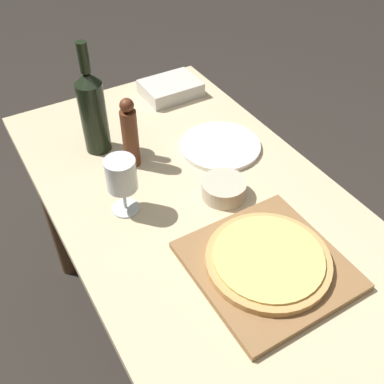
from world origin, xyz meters
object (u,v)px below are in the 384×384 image
(pizza, at_px, (268,259))
(wine_bottle, at_px, (93,110))
(small_bowl, at_px, (224,189))
(pepper_mill, at_px, (130,134))
(wine_glass, at_px, (121,176))

(pizza, relative_size, wine_bottle, 0.85)
(wine_bottle, relative_size, small_bowl, 2.79)
(pepper_mill, bearing_deg, small_bowl, -58.61)
(pizza, xyz_separation_m, pepper_mill, (-0.10, 0.49, 0.07))
(wine_bottle, xyz_separation_m, pepper_mill, (0.06, -0.12, -0.03))
(small_bowl, bearing_deg, wine_glass, 160.94)
(pepper_mill, height_order, small_bowl, pepper_mill)
(wine_bottle, xyz_separation_m, small_bowl, (0.21, -0.36, -0.11))
(wine_glass, relative_size, small_bowl, 1.33)
(wine_bottle, distance_m, pepper_mill, 0.13)
(wine_bottle, relative_size, wine_glass, 2.09)
(pizza, height_order, wine_bottle, wine_bottle)
(wine_bottle, bearing_deg, pizza, -75.48)
(pizza, xyz_separation_m, wine_bottle, (-0.16, 0.61, 0.10))
(small_bowl, bearing_deg, wine_bottle, 119.79)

